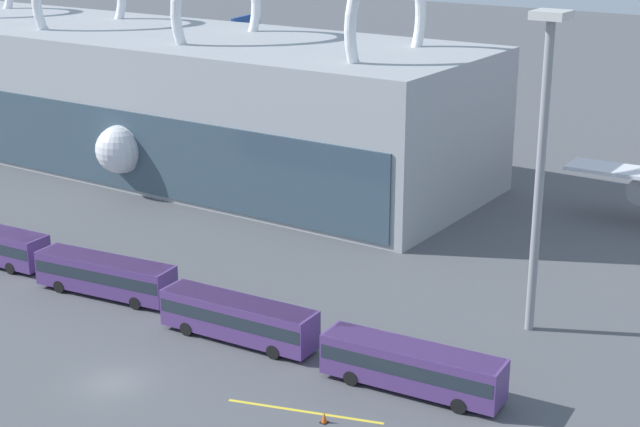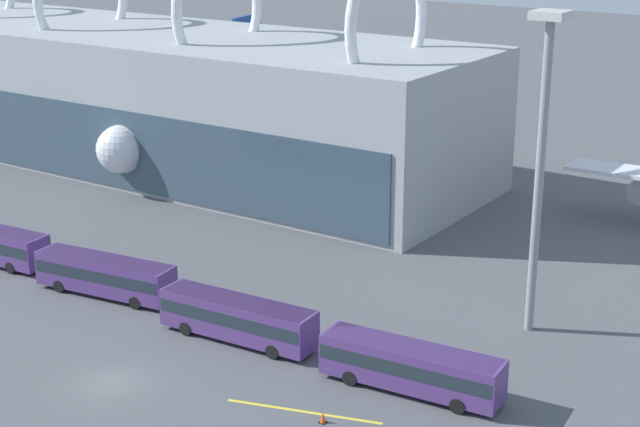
% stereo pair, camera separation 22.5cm
% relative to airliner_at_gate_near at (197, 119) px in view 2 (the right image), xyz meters
% --- Properties ---
extents(ground_plane, '(440.00, 440.00, 0.00)m').
position_rel_airliner_at_gate_near_xyz_m(ground_plane, '(31.97, -45.59, -4.79)').
color(ground_plane, '#515459').
extents(terminal_building, '(121.83, 23.78, 25.37)m').
position_rel_airliner_at_gate_near_xyz_m(terminal_building, '(-25.16, -2.86, 3.07)').
color(terminal_building, '#9EA3A8').
rests_on(terminal_building, ground_plane).
extents(airliner_at_gate_near, '(31.86, 34.38, 15.40)m').
position_rel_airliner_at_gate_near_xyz_m(airliner_at_gate_near, '(0.00, 0.00, 0.00)').
color(airliner_at_gate_near, white).
rests_on(airliner_at_gate_near, ground_plane).
extents(shuttle_bus_1, '(12.03, 4.09, 3.03)m').
position_rel_airliner_at_gate_near_xyz_m(shuttle_bus_1, '(21.17, -35.52, -2.99)').
color(shuttle_bus_1, '#56387A').
rests_on(shuttle_bus_1, ground_plane).
extents(shuttle_bus_2, '(11.93, 3.34, 3.03)m').
position_rel_airliner_at_gate_near_xyz_m(shuttle_bus_2, '(34.76, -36.15, -2.99)').
color(shuttle_bus_2, '#56387A').
rests_on(shuttle_bus_2, ground_plane).
extents(shuttle_bus_3, '(11.97, 3.58, 3.03)m').
position_rel_airliner_at_gate_near_xyz_m(shuttle_bus_3, '(48.36, -35.88, -2.99)').
color(shuttle_bus_3, '#56387A').
rests_on(shuttle_bus_3, ground_plane).
extents(floodlight_mast, '(2.31, 2.31, 22.62)m').
position_rel_airliner_at_gate_near_xyz_m(floodlight_mast, '(50.95, -23.03, 9.22)').
color(floodlight_mast, gray).
rests_on(floodlight_mast, ground_plane).
extents(lane_stripe_2, '(8.63, 2.97, 0.01)m').
position_rel_airliner_at_gate_near_xyz_m(lane_stripe_2, '(26.90, -32.87, -4.78)').
color(lane_stripe_2, yellow).
rests_on(lane_stripe_2, ground_plane).
extents(lane_stripe_3, '(9.48, 3.12, 0.01)m').
position_rel_airliner_at_gate_near_xyz_m(lane_stripe_3, '(44.28, -41.79, -4.78)').
color(lane_stripe_3, yellow).
rests_on(lane_stripe_3, ground_plane).
extents(traffic_cone_1, '(0.47, 0.47, 0.70)m').
position_rel_airliner_at_gate_near_xyz_m(traffic_cone_1, '(45.97, -42.20, -4.45)').
color(traffic_cone_1, black).
rests_on(traffic_cone_1, ground_plane).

